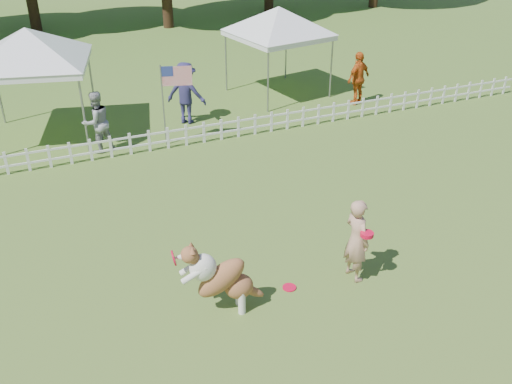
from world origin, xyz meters
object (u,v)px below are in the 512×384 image
(spectator_a, at_px, (97,122))
(spectator_b, at_px, (186,93))
(canopy_tent_right, at_px, (278,53))
(flag_pole, at_px, (163,106))
(handler, at_px, (357,240))
(canopy_tent_left, at_px, (35,86))
(dog, at_px, (223,278))
(frisbee_on_turf, at_px, (289,287))
(spectator_c, at_px, (358,78))

(spectator_a, bearing_deg, spectator_b, 179.47)
(canopy_tent_right, xyz_separation_m, flag_pole, (-4.52, -2.68, -0.29))
(handler, bearing_deg, canopy_tent_left, 21.91)
(flag_pole, bearing_deg, spectator_b, 68.22)
(spectator_a, bearing_deg, handler, 92.27)
(canopy_tent_left, relative_size, spectator_a, 1.81)
(handler, xyz_separation_m, flag_pole, (-1.60, 7.03, 0.31))
(dog, height_order, frisbee_on_turf, dog)
(flag_pole, height_order, spectator_b, flag_pole)
(handler, height_order, canopy_tent_left, canopy_tent_left)
(canopy_tent_left, bearing_deg, dog, -63.80)
(frisbee_on_turf, height_order, canopy_tent_right, canopy_tent_right)
(frisbee_on_turf, relative_size, spectator_c, 0.14)
(flag_pole, bearing_deg, dog, -82.26)
(handler, bearing_deg, spectator_b, -1.44)
(frisbee_on_turf, height_order, spectator_b, spectator_b)
(canopy_tent_left, bearing_deg, canopy_tent_right, 19.30)
(handler, relative_size, canopy_tent_left, 0.53)
(canopy_tent_right, height_order, spectator_b, canopy_tent_right)
(canopy_tent_left, relative_size, flag_pole, 1.34)
(spectator_b, bearing_deg, canopy_tent_right, -123.48)
(canopy_tent_left, xyz_separation_m, flag_pole, (3.00, -1.80, -0.38))
(dog, bearing_deg, canopy_tent_right, 70.25)
(spectator_b, bearing_deg, flag_pole, 89.07)
(handler, relative_size, spectator_b, 0.88)
(spectator_b, bearing_deg, handler, 129.83)
(spectator_a, bearing_deg, frisbee_on_turf, 84.24)
(handler, height_order, canopy_tent_right, canopy_tent_right)
(spectator_b, bearing_deg, spectator_a, 57.35)
(spectator_a, xyz_separation_m, spectator_b, (2.71, 1.08, 0.08))
(frisbee_on_turf, bearing_deg, canopy_tent_right, 66.65)
(dog, xyz_separation_m, flag_pole, (0.88, 7.01, 0.42))
(frisbee_on_turf, distance_m, spectator_c, 9.83)
(spectator_c, bearing_deg, spectator_b, -26.12)
(flag_pole, relative_size, spectator_a, 1.35)
(frisbee_on_turf, relative_size, canopy_tent_left, 0.08)
(frisbee_on_turf, xyz_separation_m, flag_pole, (-0.39, 6.89, 1.08))
(handler, xyz_separation_m, spectator_a, (-3.31, 7.29, 0.03))
(handler, height_order, spectator_c, spectator_c)
(handler, distance_m, spectator_a, 8.01)
(canopy_tent_left, height_order, canopy_tent_right, canopy_tent_left)
(canopy_tent_right, xyz_separation_m, spectator_a, (-6.23, -2.41, -0.57))
(flag_pole, distance_m, spectator_b, 1.68)
(canopy_tent_right, relative_size, spectator_a, 1.70)
(dog, distance_m, spectator_a, 7.32)
(spectator_a, height_order, spectator_b, spectator_b)
(canopy_tent_left, distance_m, flag_pole, 3.52)
(canopy_tent_left, distance_m, spectator_b, 4.06)
(canopy_tent_right, distance_m, spectator_b, 3.80)
(handler, distance_m, canopy_tent_right, 10.15)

